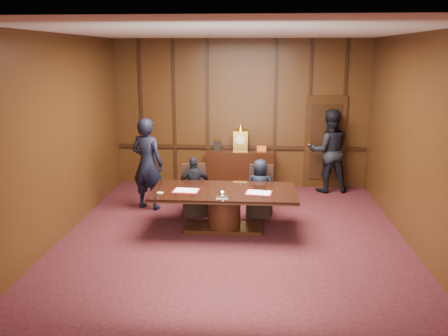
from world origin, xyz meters
name	(u,v)px	position (x,y,z in m)	size (l,w,h in m)	color
room	(238,141)	(0.07, 0.14, 1.72)	(7.00, 7.04, 3.50)	black
sideboard	(240,168)	(0.00, 3.26, 0.49)	(1.60, 0.45, 1.54)	black
conference_table	(224,203)	(-0.19, 0.41, 0.51)	(2.62, 1.32, 0.76)	black
folder_left	(186,191)	(-0.86, 0.30, 0.77)	(0.48, 0.36, 0.02)	maroon
folder_right	(259,193)	(0.44, 0.26, 0.77)	(0.50, 0.39, 0.02)	maroon
inkstand	(222,195)	(-0.19, -0.04, 0.81)	(0.20, 0.14, 0.12)	white
notepad	(160,193)	(-1.30, 0.14, 0.77)	(0.10, 0.07, 0.01)	#E0CF6E
chair_left	(195,199)	(-0.84, 1.29, 0.29)	(0.56, 0.56, 0.99)	black
chair_right	(260,201)	(0.47, 1.29, 0.29)	(0.53, 0.53, 0.99)	black
signatory_left	(194,186)	(-0.84, 1.21, 0.59)	(0.70, 0.29, 1.19)	black
signatory_right	(260,188)	(0.46, 1.21, 0.58)	(0.57, 0.37, 1.16)	black
witness_left	(147,164)	(-1.85, 1.56, 0.95)	(0.69, 0.46, 1.91)	black
witness_right	(329,151)	(2.05, 3.10, 0.96)	(0.93, 0.73, 1.92)	black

